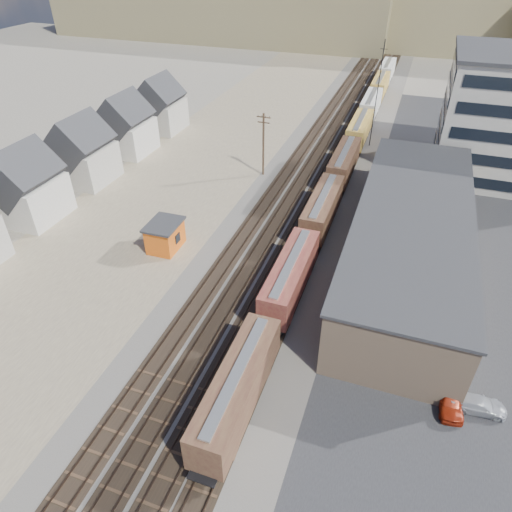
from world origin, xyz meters
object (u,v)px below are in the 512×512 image
(freight_train, at_px, (352,145))
(utility_pole_north, at_px, (263,143))
(parked_car_blue, at_px, (484,169))
(parked_car_red, at_px, (450,399))
(maintenance_shed, at_px, (165,235))
(parked_car_silver, at_px, (478,405))

(freight_train, bearing_deg, utility_pole_north, -139.68)
(freight_train, xyz_separation_m, parked_car_blue, (21.37, 1.94, -2.07))
(parked_car_red, bearing_deg, utility_pole_north, 120.57)
(freight_train, xyz_separation_m, parked_car_red, (16.31, -47.03, -2.02))
(maintenance_shed, distance_m, parked_car_red, 35.69)
(parked_car_red, distance_m, parked_car_silver, 2.20)
(utility_pole_north, xyz_separation_m, parked_car_silver, (30.79, -36.28, -4.64))
(freight_train, relative_size, parked_car_red, 26.27)
(freight_train, xyz_separation_m, maintenance_shed, (-16.97, -34.18, -0.98))
(utility_pole_north, bearing_deg, parked_car_blue, 20.19)
(utility_pole_north, height_order, parked_car_silver, utility_pole_north)
(parked_car_silver, bearing_deg, parked_car_blue, -8.98)
(freight_train, height_order, parked_car_red, freight_train)
(freight_train, distance_m, utility_pole_north, 16.33)
(freight_train, bearing_deg, parked_car_silver, -68.41)
(parked_car_red, bearing_deg, freight_train, 101.67)
(parked_car_red, bearing_deg, maintenance_shed, 151.43)
(parked_car_silver, bearing_deg, maintenance_shed, 64.92)
(parked_car_silver, height_order, parked_car_blue, parked_car_blue)
(utility_pole_north, relative_size, parked_car_red, 2.19)
(parked_car_blue, bearing_deg, freight_train, 122.63)
(utility_pole_north, bearing_deg, freight_train, 40.32)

